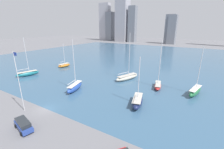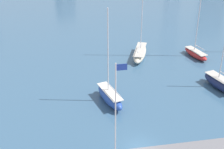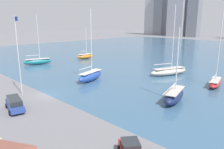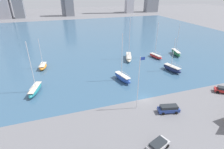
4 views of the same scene
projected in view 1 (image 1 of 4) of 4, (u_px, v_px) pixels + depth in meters
name	position (u px, v px, depth m)	size (l,w,h in m)	color
ground_plane	(46.00, 109.00, 34.96)	(500.00, 500.00, 0.00)	slate
harbor_water	(145.00, 58.00, 92.34)	(180.00, 140.00, 0.00)	#385B7A
flag_pole	(19.00, 81.00, 32.15)	(1.24, 0.14, 13.61)	silver
distant_city_skyline	(153.00, 19.00, 177.14)	(209.43, 19.04, 69.94)	#A8A8B2
sailboat_cream	(127.00, 77.00, 54.27)	(5.94, 10.31, 16.51)	beige
sailboat_red	(158.00, 85.00, 47.00)	(3.51, 7.39, 14.70)	#B72828
sailboat_orange	(64.00, 65.00, 71.81)	(3.45, 6.44, 11.01)	orange
sailboat_green	(195.00, 91.00, 42.07)	(3.77, 8.62, 13.45)	#236B3D
sailboat_blue	(75.00, 87.00, 44.93)	(4.03, 8.20, 15.22)	#284CA8
sailboat_teal	(28.00, 73.00, 58.60)	(4.34, 8.58, 14.80)	#1E757F
sailboat_navy	(137.00, 101.00, 36.49)	(4.26, 8.02, 11.87)	#19234C
parked_suv_blue	(23.00, 125.00, 27.70)	(5.39, 2.93, 1.90)	#284293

